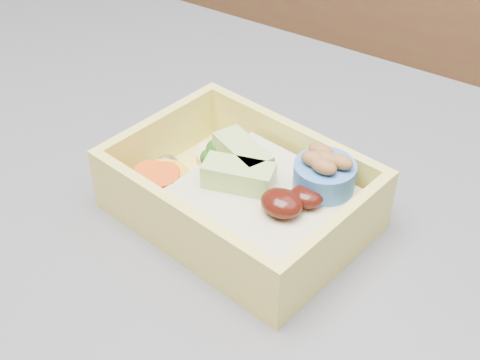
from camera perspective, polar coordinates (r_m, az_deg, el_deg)
The scene contains 1 object.
bento_box at distance 0.49m, azimuth 0.62°, elevation -1.25°, with size 0.20×0.15×0.07m.
Camera 1 is at (0.20, -0.27, 1.26)m, focal length 50.00 mm.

